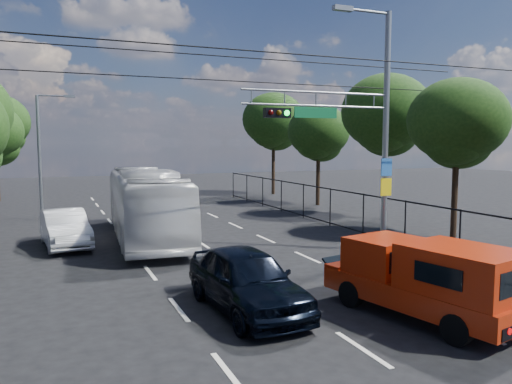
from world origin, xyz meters
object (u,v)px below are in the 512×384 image
red_pickup (425,277)px  white_van (65,228)px  navy_hatchback (247,280)px  white_bus (146,204)px  signal_mast (360,120)px

red_pickup → white_van: 15.07m
navy_hatchback → white_bus: size_ratio=0.43×
white_bus → white_van: bearing=-169.5°
red_pickup → white_bus: white_bus is taller
red_pickup → navy_hatchback: red_pickup is taller
signal_mast → white_van: 13.03m
red_pickup → white_bus: bearing=109.0°
navy_hatchback → white_van: size_ratio=1.04×
signal_mast → white_bus: signal_mast is taller
red_pickup → white_bus: (-4.52, 13.15, 0.54)m
white_bus → white_van: size_ratio=2.43×
navy_hatchback → white_bus: white_bus is taller
signal_mast → navy_hatchback: bearing=-144.4°
signal_mast → white_van: (-10.78, 5.78, -4.47)m
signal_mast → white_van: size_ratio=2.03×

